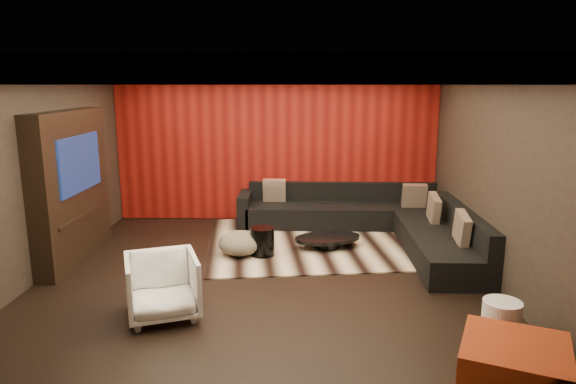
{
  "coord_description": "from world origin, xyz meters",
  "views": [
    {
      "loc": [
        0.52,
        -6.57,
        2.6
      ],
      "look_at": [
        0.3,
        0.6,
        1.05
      ],
      "focal_mm": 32.0,
      "sensor_mm": 36.0,
      "label": 1
    }
  ],
  "objects_px": {
    "sectional_sofa": "(375,222)",
    "drum_stool": "(262,241)",
    "white_side_table": "(501,324)",
    "armchair": "(162,286)",
    "orange_ottoman": "(514,365)",
    "coffee_table": "(327,242)"
  },
  "relations": [
    {
      "from": "sectional_sofa",
      "to": "drum_stool",
      "type": "bearing_deg",
      "value": -150.4
    },
    {
      "from": "white_side_table",
      "to": "sectional_sofa",
      "type": "bearing_deg",
      "value": 101.84
    },
    {
      "from": "armchair",
      "to": "sectional_sofa",
      "type": "distance_m",
      "value": 4.17
    },
    {
      "from": "orange_ottoman",
      "to": "white_side_table",
      "type": "bearing_deg",
      "value": 78.87
    },
    {
      "from": "armchair",
      "to": "drum_stool",
      "type": "bearing_deg",
      "value": 44.57
    },
    {
      "from": "orange_ottoman",
      "to": "sectional_sofa",
      "type": "xyz_separation_m",
      "value": [
        -0.63,
        4.35,
        0.07
      ]
    },
    {
      "from": "coffee_table",
      "to": "drum_stool",
      "type": "relative_size",
      "value": 2.47
    },
    {
      "from": "drum_stool",
      "to": "sectional_sofa",
      "type": "bearing_deg",
      "value": 29.6
    },
    {
      "from": "coffee_table",
      "to": "sectional_sofa",
      "type": "bearing_deg",
      "value": 37.81
    },
    {
      "from": "drum_stool",
      "to": "sectional_sofa",
      "type": "distance_m",
      "value": 2.1
    },
    {
      "from": "coffee_table",
      "to": "white_side_table",
      "type": "bearing_deg",
      "value": -62.13
    },
    {
      "from": "drum_stool",
      "to": "armchair",
      "type": "bearing_deg",
      "value": -114.84
    },
    {
      "from": "drum_stool",
      "to": "white_side_table",
      "type": "relative_size",
      "value": 0.91
    },
    {
      "from": "drum_stool",
      "to": "armchair",
      "type": "xyz_separation_m",
      "value": [
        -0.96,
        -2.07,
        0.13
      ]
    },
    {
      "from": "coffee_table",
      "to": "armchair",
      "type": "relative_size",
      "value": 1.34
    },
    {
      "from": "drum_stool",
      "to": "white_side_table",
      "type": "height_order",
      "value": "white_side_table"
    },
    {
      "from": "drum_stool",
      "to": "orange_ottoman",
      "type": "xyz_separation_m",
      "value": [
        2.46,
        -3.31,
        -0.04
      ]
    },
    {
      "from": "coffee_table",
      "to": "sectional_sofa",
      "type": "relative_size",
      "value": 0.29
    },
    {
      "from": "drum_stool",
      "to": "coffee_table",
      "type": "bearing_deg",
      "value": 21.62
    },
    {
      "from": "coffee_table",
      "to": "armchair",
      "type": "distance_m",
      "value": 3.16
    },
    {
      "from": "coffee_table",
      "to": "drum_stool",
      "type": "height_order",
      "value": "drum_stool"
    },
    {
      "from": "coffee_table",
      "to": "armchair",
      "type": "bearing_deg",
      "value": -128.48
    }
  ]
}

